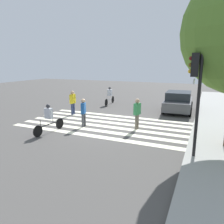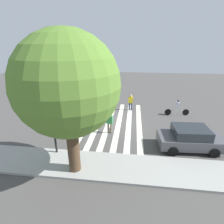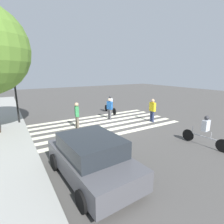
{
  "view_description": "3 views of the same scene",
  "coord_description": "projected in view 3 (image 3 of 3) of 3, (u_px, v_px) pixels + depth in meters",
  "views": [
    {
      "loc": [
        11.66,
        5.61,
        3.69
      ],
      "look_at": [
        0.37,
        0.64,
        0.9
      ],
      "focal_mm": 35.0,
      "sensor_mm": 36.0,
      "label": 1
    },
    {
      "loc": [
        -1.59,
        14.34,
        6.62
      ],
      "look_at": [
        0.11,
        0.56,
        1.19
      ],
      "focal_mm": 28.0,
      "sensor_mm": 36.0,
      "label": 2
    },
    {
      "loc": [
        -10.63,
        5.93,
        3.74
      ],
      "look_at": [
        -0.49,
        -0.27,
        0.94
      ],
      "focal_mm": 28.0,
      "sensor_mm": 36.0,
      "label": 3
    }
  ],
  "objects": [
    {
      "name": "crosswalk_stripes",
      "position": [
        105.0,
        124.0,
        12.69
      ],
      "size": [
        4.95,
        10.0,
        0.01
      ],
      "color": "#F2EDCC",
      "rests_on": "ground_plane"
    },
    {
      "name": "cyclist_far_lane",
      "position": [
        205.0,
        130.0,
        8.73
      ],
      "size": [
        2.38,
        0.42,
        1.59
      ],
      "rotation": [
        0.0,
        0.0,
        0.08
      ],
      "color": "black",
      "rests_on": "ground_plane"
    },
    {
      "name": "traffic_light",
      "position": [
        17.0,
        82.0,
        11.94
      ],
      "size": [
        0.6,
        0.5,
        4.23
      ],
      "color": "black",
      "rests_on": "ground_plane"
    },
    {
      "name": "pedestrian_child_with_backpack",
      "position": [
        110.0,
        107.0,
        13.73
      ],
      "size": [
        0.5,
        0.34,
        1.66
      ],
      "rotation": [
        0.0,
        0.0,
        3.47
      ],
      "color": "#4C4C51",
      "rests_on": "ground_plane"
    },
    {
      "name": "car_parked_silver_sedan",
      "position": [
        92.0,
        157.0,
        6.12
      ],
      "size": [
        4.12,
        2.23,
        1.54
      ],
      "rotation": [
        0.0,
        0.0,
        0.05
      ],
      "color": "#4C4C51",
      "rests_on": "ground_plane"
    },
    {
      "name": "pedestrian_adult_tall_backpack",
      "position": [
        77.0,
        114.0,
        11.5
      ],
      "size": [
        0.52,
        0.31,
        1.74
      ],
      "rotation": [
        0.0,
        0.0,
        -0.21
      ],
      "color": "#6B6051",
      "rests_on": "ground_plane"
    },
    {
      "name": "ground_plane",
      "position": [
        105.0,
        124.0,
        12.69
      ],
      "size": [
        60.0,
        60.0,
        0.0
      ],
      "primitive_type": "plane",
      "color": "#4C4947"
    },
    {
      "name": "cyclist_mid_street",
      "position": [
        110.0,
        104.0,
        15.76
      ],
      "size": [
        2.23,
        0.42,
        1.57
      ],
      "rotation": [
        0.0,
        0.0,
        -0.08
      ],
      "color": "black",
      "rests_on": "ground_plane"
    },
    {
      "name": "pedestrian_adult_yellow_jacket",
      "position": [
        152.0,
        109.0,
        12.95
      ],
      "size": [
        0.48,
        0.26,
        1.74
      ],
      "rotation": [
        0.0,
        0.0,
        -0.01
      ],
      "color": "navy",
      "rests_on": "ground_plane"
    },
    {
      "name": "sidewalk_curb",
      "position": [
        5.0,
        140.0,
        9.5
      ],
      "size": [
        36.0,
        2.5,
        0.14
      ],
      "color": "#9E9E99",
      "rests_on": "ground_plane"
    }
  ]
}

